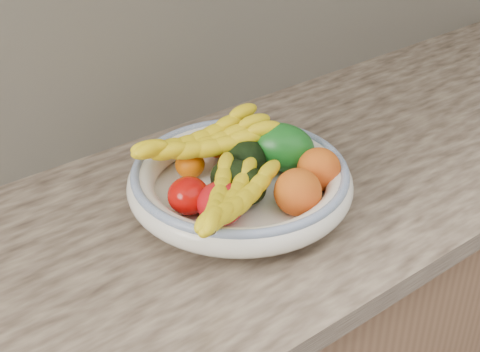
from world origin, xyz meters
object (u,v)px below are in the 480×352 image
Objects in this scene: green_mango at (281,147)px; banana_bunch_front at (230,203)px; fruit_bowl at (240,182)px; banana_bunch_back at (204,146)px.

banana_bunch_front is at bearing 172.71° from green_mango.
fruit_bowl is at bearing 152.92° from green_mango.
banana_bunch_front is at bearing -104.22° from banana_bunch_back.
green_mango reaches higher than banana_bunch_back.
fruit_bowl is 0.09m from banana_bunch_back.
banana_bunch_back is at bearing 115.32° from green_mango.
banana_bunch_back is at bearing 101.28° from fruit_bowl.
banana_bunch_back is at bearing 33.63° from banana_bunch_front.
banana_bunch_front is (-0.08, -0.08, 0.03)m from fruit_bowl.
green_mango is 0.47× the size of banana_bunch_front.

